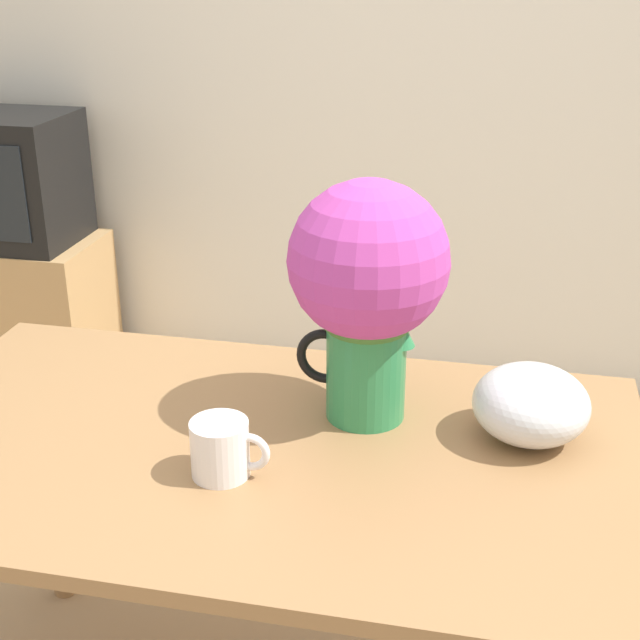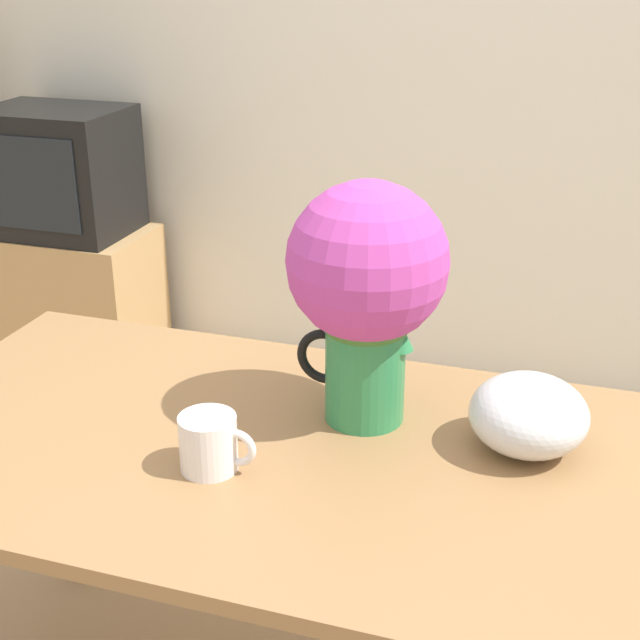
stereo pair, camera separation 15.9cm
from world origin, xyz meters
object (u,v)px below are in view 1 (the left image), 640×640
Objects in this scene: coffee_mug at (222,449)px; white_bowl at (531,404)px; tv_set at (2,179)px; flower_vase at (368,281)px.

white_bowl is at bearing 24.53° from coffee_mug.
tv_set is (-1.92, 1.43, -0.03)m from white_bowl.
tv_set is (-1.61, 1.41, -0.24)m from flower_vase.
coffee_mug is (-0.21, -0.26, -0.23)m from flower_vase.
flower_vase is 3.35× the size of coffee_mug.
tv_set reaches higher than coffee_mug.
flower_vase is 0.38m from white_bowl.
flower_vase is 2.18× the size of white_bowl.
flower_vase is at bearing -41.28° from tv_set.
flower_vase reaches higher than tv_set.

